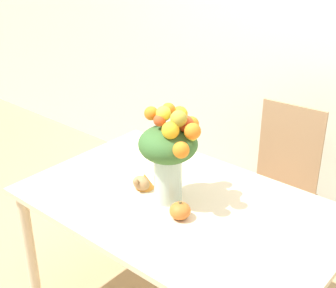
{
  "coord_description": "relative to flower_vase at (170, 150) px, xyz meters",
  "views": [
    {
      "loc": [
        1.2,
        -1.51,
        1.97
      ],
      "look_at": [
        -0.06,
        -0.02,
        1.04
      ],
      "focal_mm": 50.0,
      "sensor_mm": 36.0,
      "label": 1
    }
  ],
  "objects": [
    {
      "name": "turkey_figurine",
      "position": [
        -0.17,
        -0.01,
        -0.23
      ],
      "size": [
        0.1,
        0.13,
        0.08
      ],
      "color": "#A87A4C",
      "rests_on": "dining_table"
    },
    {
      "name": "pumpkin",
      "position": [
        0.14,
        -0.09,
        -0.23
      ],
      "size": [
        0.1,
        0.1,
        0.09
      ],
      "color": "orange",
      "rests_on": "dining_table"
    },
    {
      "name": "wall_back",
      "position": [
        0.06,
        1.34,
        0.34
      ],
      "size": [
        8.0,
        0.06,
        2.7
      ],
      "color": "silver",
      "rests_on": "ground_plane"
    },
    {
      "name": "dining_chair_near_window",
      "position": [
        0.16,
        0.85,
        -0.51
      ],
      "size": [
        0.45,
        0.45,
        0.99
      ],
      "rotation": [
        0.0,
        0.0,
        0.08
      ],
      "color": "#9E7A56",
      "rests_on": "ground_plane"
    },
    {
      "name": "dining_table",
      "position": [
        0.06,
        0.02,
        -0.36
      ],
      "size": [
        1.55,
        0.98,
        0.74
      ],
      "color": "beige",
      "rests_on": "ground_plane"
    },
    {
      "name": "flower_vase",
      "position": [
        0.0,
        0.0,
        0.0
      ],
      "size": [
        0.31,
        0.3,
        0.49
      ],
      "color": "#B2CCBC",
      "rests_on": "dining_table"
    }
  ]
}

